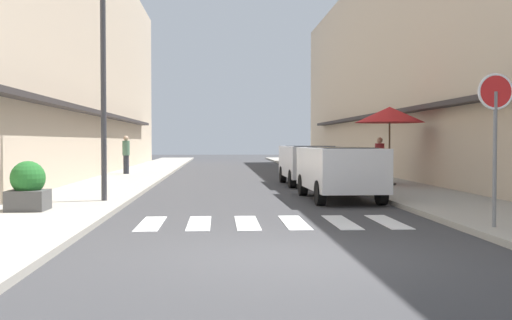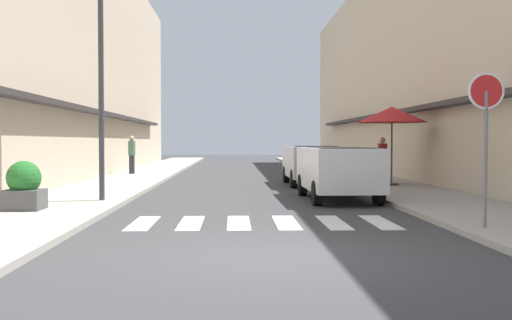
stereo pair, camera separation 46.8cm
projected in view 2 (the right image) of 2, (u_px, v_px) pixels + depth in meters
The scene contains 14 objects.
ground_plane at pixel (247, 179), 26.62m from camera, with size 98.06×98.06×0.00m, color #38383A.
sidewalk_left at pixel (135, 178), 26.45m from camera, with size 2.94×62.40×0.12m, color #9E998E.
sidewalk_right at pixel (358, 178), 26.79m from camera, with size 2.94×62.40×0.12m, color #9E998E.
building_row_left at pixel (48, 54), 27.36m from camera, with size 5.50×42.12×11.06m.
building_row_right at pixel (440, 64), 28.01m from camera, with size 5.50×42.12×10.26m.
crosswalk at pixel (262, 223), 12.32m from camera, with size 5.20×2.20×0.01m.
parked_car_near at pixel (338, 167), 17.06m from camera, with size 1.87×4.40×1.47m.
parked_car_mid at pixel (311, 160), 22.93m from camera, with size 1.85×4.37×1.47m.
round_street_sign at pixel (486, 109), 10.74m from camera, with size 0.65×0.07×2.71m.
street_lamp at pixel (108, 60), 15.75m from camera, with size 1.19×0.28×5.93m.
cafe_umbrella at pixel (392, 115), 21.24m from camera, with size 2.40×2.40×2.71m.
planter_corner at pixel (24, 187), 13.61m from camera, with size 0.81×0.81×1.09m.
pedestrian_walking_near at pixel (382, 159), 22.26m from camera, with size 0.34×0.34×1.66m.
pedestrian_walking_far at pixel (132, 154), 28.81m from camera, with size 0.34×0.34×1.78m.
Camera 2 is at (-0.57, -8.75, 1.63)m, focal length 43.30 mm.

